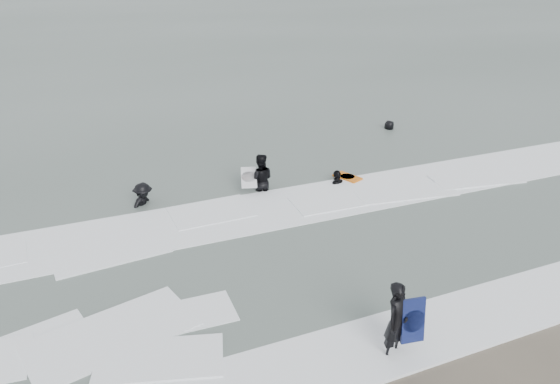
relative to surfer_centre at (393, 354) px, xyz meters
name	(u,v)px	position (x,y,z in m)	size (l,w,h in m)	color
ground	(368,329)	(-0.06, 0.89, 0.00)	(320.00, 320.00, 0.00)	brown
surfer_centre	(393,354)	(0.00, 0.00, 0.00)	(0.62, 0.41, 1.70)	black
surfer_wading	(261,191)	(0.28, 8.44, 0.00)	(0.90, 0.70, 1.85)	black
surfer_breaker	(144,206)	(-3.51, 8.73, 0.00)	(1.05, 0.61, 1.63)	black
surfer_right_near	(337,184)	(2.89, 7.94, 0.00)	(0.97, 0.41, 1.66)	black
surfer_right_far	(389,130)	(7.75, 12.34, 0.00)	(0.77, 0.50, 1.57)	black
surf_foam	(298,246)	(-0.06, 4.59, 0.04)	(30.03, 9.06, 0.09)	white
bodyboards	(324,208)	(1.19, 5.56, 0.50)	(4.30, 9.20, 1.25)	#0F1849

